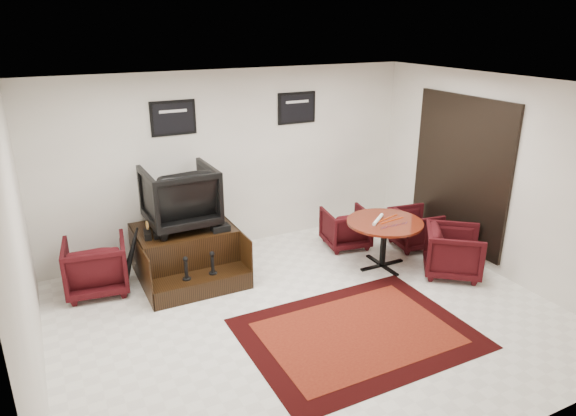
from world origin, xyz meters
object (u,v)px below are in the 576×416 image
object	(u,v)px
meeting_table	(385,227)
shine_podium	(187,254)
table_chair_corner	(454,249)
table_chair_window	(415,226)
armchair_side	(96,263)
table_chair_back	(346,226)
shine_chair	(180,194)

from	to	relation	value
meeting_table	shine_podium	bearing A→B (deg)	158.66
table_chair_corner	meeting_table	bearing A→B (deg)	87.16
meeting_table	table_chair_corner	distance (m)	1.02
shine_podium	meeting_table	world-z (taller)	meeting_table
meeting_table	table_chair_window	world-z (taller)	meeting_table
meeting_table	table_chair_corner	world-z (taller)	table_chair_corner
shine_podium	armchair_side	world-z (taller)	armchair_side
shine_podium	table_chair_back	size ratio (longest dim) A/B	2.03
shine_chair	table_chair_back	bearing A→B (deg)	171.99
shine_podium	shine_chair	size ratio (longest dim) A/B	1.45
meeting_table	table_chair_back	bearing A→B (deg)	96.00
table_chair_back	table_chair_window	bearing A→B (deg)	161.97
armchair_side	table_chair_window	xyz separation A→B (m)	(4.79, -0.77, -0.06)
table_chair_back	table_chair_corner	distance (m)	1.75
shine_chair	meeting_table	world-z (taller)	shine_chair
shine_chair	meeting_table	distance (m)	2.98
meeting_table	table_chair_back	size ratio (longest dim) A/B	1.59
meeting_table	table_chair_back	world-z (taller)	meeting_table
table_chair_back	table_chair_window	distance (m)	1.12
shine_chair	table_chair_back	xyz separation A→B (m)	(2.58, -0.31, -0.84)
shine_chair	table_chair_corner	size ratio (longest dim) A/B	1.25
armchair_side	meeting_table	distance (m)	4.06
armchair_side	table_chair_back	world-z (taller)	armchair_side
shine_podium	shine_chair	distance (m)	0.88
armchair_side	table_chair_back	bearing A→B (deg)	-176.34
armchair_side	meeting_table	xyz separation A→B (m)	(3.89, -1.13, 0.23)
shine_podium	table_chair_corner	distance (m)	3.82
meeting_table	table_chair_corner	bearing A→B (deg)	-41.27
shine_podium	meeting_table	bearing A→B (deg)	-21.34
table_chair_window	table_chair_corner	world-z (taller)	table_chair_corner
shine_podium	armchair_side	bearing A→B (deg)	175.96
table_chair_back	table_chair_corner	bearing A→B (deg)	128.28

